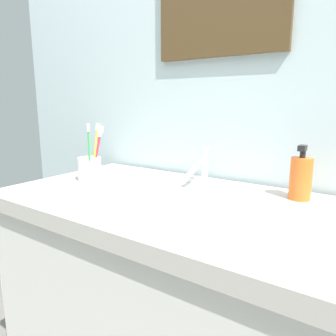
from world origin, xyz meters
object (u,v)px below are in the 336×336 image
toothbrush_cup (90,169)px  toothbrush_red (97,151)px  toothbrush_yellow (95,148)px  toothbrush_purple (98,149)px  faucet (201,166)px  soap_dispenser (301,178)px  toothbrush_green (89,150)px

toothbrush_cup → toothbrush_red: bearing=42.4°
toothbrush_yellow → toothbrush_red: bearing=-11.0°
toothbrush_purple → toothbrush_yellow: bearing=-97.8°
faucet → toothbrush_purple: size_ratio=0.82×
toothbrush_purple → toothbrush_cup: bearing=-112.0°
toothbrush_cup → toothbrush_red: 0.07m
toothbrush_cup → toothbrush_purple: toothbrush_purple is taller
faucet → toothbrush_purple: 0.38m
toothbrush_yellow → toothbrush_red: 0.02m
faucet → toothbrush_cup: bearing=-151.0°
soap_dispenser → toothbrush_yellow: bearing=-165.8°
toothbrush_cup → toothbrush_purple: 0.08m
faucet → toothbrush_red: 0.38m
toothbrush_green → toothbrush_yellow: size_ratio=1.01×
toothbrush_red → toothbrush_yellow: bearing=169.0°
toothbrush_green → soap_dispenser: toothbrush_green is taller
toothbrush_green → toothbrush_purple: 0.07m
faucet → toothbrush_red: size_ratio=0.88×
toothbrush_yellow → faucet: bearing=26.9°
toothbrush_cup → soap_dispenser: size_ratio=0.53×
toothbrush_yellow → toothbrush_green: bearing=-64.5°
toothbrush_red → toothbrush_green: bearing=-74.3°
faucet → toothbrush_yellow: (-0.34, -0.17, 0.06)m
toothbrush_green → toothbrush_red: 0.05m
toothbrush_red → toothbrush_purple: bearing=127.4°
toothbrush_yellow → toothbrush_red: (0.01, -0.00, -0.01)m
toothbrush_red → soap_dispenser: toothbrush_red is taller
toothbrush_green → toothbrush_purple: bearing=110.6°
faucet → soap_dispenser: (0.34, -0.00, 0.00)m
toothbrush_cup → toothbrush_green: size_ratio=0.42×
faucet → toothbrush_green: bearing=-144.7°
toothbrush_yellow → soap_dispenser: size_ratio=1.25×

